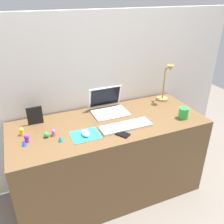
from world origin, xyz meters
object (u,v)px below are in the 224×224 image
mouse (85,133)px  cell_phone (121,134)px  toy_figurine_green (46,135)px  toy_figurine_teal (60,139)px  desk_lamp (166,84)px  toy_figurine_blue (24,143)px  coffee_mug (183,113)px  toy_figurine_yellow (22,131)px  picture_frame (35,116)px  toy_figurine_pink (53,132)px  laptop (108,106)px  toy_figurine_purple (27,138)px  keyboard (126,126)px

mouse → cell_phone: mouse is taller
toy_figurine_green → toy_figurine_teal: (0.08, -0.09, 0.00)m
cell_phone → toy_figurine_green: 0.55m
desk_lamp → toy_figurine_blue: size_ratio=9.01×
mouse → coffee_mug: size_ratio=1.03×
cell_phone → toy_figurine_yellow: bearing=125.5°
picture_frame → toy_figurine_pink: picture_frame is taller
toy_figurine_teal → laptop: bearing=32.2°
picture_frame → toy_figurine_pink: size_ratio=2.81×
mouse → cell_phone: (0.25, -0.09, -0.02)m
toy_figurine_blue → toy_figurine_green: bearing=17.1°
toy_figurine_yellow → toy_figurine_blue: toy_figurine_yellow is taller
coffee_mug → toy_figurine_blue: size_ratio=2.24×
desk_lamp → coffee_mug: (-0.05, -0.36, -0.13)m
toy_figurine_purple → toy_figurine_blue: bearing=-118.5°
desk_lamp → toy_figurine_blue: bearing=-168.9°
keyboard → toy_figurine_pink: toy_figurine_pink is taller
toy_figurine_yellow → toy_figurine_blue: bearing=-88.8°
toy_figurine_pink → toy_figurine_teal: toy_figurine_pink is taller
laptop → toy_figurine_pink: (-0.52, -0.21, -0.03)m
mouse → picture_frame: 0.46m
picture_frame → toy_figurine_pink: 0.26m
mouse → toy_figurine_blue: toy_figurine_blue is taller
toy_figurine_purple → toy_figurine_blue: (-0.02, -0.04, -0.01)m
coffee_mug → toy_figurine_purple: 1.25m
keyboard → desk_lamp: size_ratio=1.10×
coffee_mug → toy_figurine_blue: 1.27m
cell_phone → toy_figurine_purple: toy_figurine_purple is taller
toy_figurine_yellow → toy_figurine_purple: size_ratio=0.95×
toy_figurine_teal → toy_figurine_blue: same height
keyboard → picture_frame: (-0.64, 0.33, 0.06)m
cell_phone → mouse: bearing=128.5°
toy_figurine_green → toy_figurine_blue: (-0.16, -0.05, -0.00)m
picture_frame → toy_figurine_green: bearing=-78.8°
desk_lamp → toy_figurine_green: 1.19m
laptop → toy_figurine_blue: laptop is taller
toy_figurine_green → cell_phone: bearing=-18.6°
coffee_mug → toy_figurine_teal: bearing=177.1°
toy_figurine_green → toy_figurine_teal: 0.13m
toy_figurine_blue → cell_phone: bearing=-10.6°
keyboard → toy_figurine_teal: 0.51m
cell_phone → toy_figurine_pink: bearing=126.7°
toy_figurine_purple → toy_figurine_yellow: bearing=103.3°
keyboard → toy_figurine_pink: size_ratio=7.69×
mouse → desk_lamp: 0.95m
mouse → desk_lamp: (0.89, 0.30, 0.15)m
cell_phone → toy_figurine_blue: (-0.68, 0.13, 0.02)m
keyboard → desk_lamp: desk_lamp is taller
cell_phone → laptop: bearing=50.0°
laptop → mouse: (-0.30, -0.30, -0.03)m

